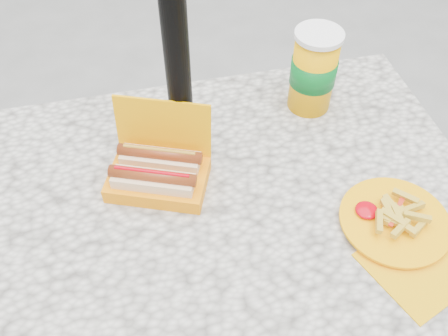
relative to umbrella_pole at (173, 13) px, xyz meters
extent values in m
cube|color=beige|center=(0.00, -0.16, -0.38)|extent=(1.20, 0.80, 0.05)
cylinder|color=black|center=(-0.50, 0.14, -0.75)|extent=(0.07, 0.07, 0.70)
cylinder|color=black|center=(0.50, 0.14, -0.75)|extent=(0.07, 0.07, 0.70)
cylinder|color=black|center=(0.00, 0.00, 0.00)|extent=(0.05, 0.05, 2.20)
cube|color=#F6A100|center=(-0.07, -0.09, -0.33)|extent=(0.24, 0.20, 0.04)
cube|color=#F6A100|center=(-0.04, -0.02, -0.25)|extent=(0.20, 0.10, 0.13)
cube|color=beige|center=(-0.08, -0.11, -0.31)|extent=(0.17, 0.11, 0.04)
cylinder|color=maroon|center=(-0.08, -0.11, -0.29)|extent=(0.18, 0.09, 0.03)
cylinder|color=#B2000B|center=(-0.08, -0.11, -0.27)|extent=(0.14, 0.06, 0.01)
cube|color=beige|center=(-0.06, -0.06, -0.31)|extent=(0.17, 0.11, 0.04)
cylinder|color=maroon|center=(-0.06, -0.06, -0.29)|extent=(0.18, 0.09, 0.03)
cylinder|color=#AA781E|center=(-0.06, -0.06, -0.27)|extent=(0.14, 0.06, 0.01)
cube|color=#E19E07|center=(0.37, -0.39, -0.35)|extent=(0.22, 0.22, 0.00)
cylinder|color=#F6A100|center=(0.37, -0.29, -0.34)|extent=(0.21, 0.21, 0.01)
cylinder|color=#F6A100|center=(0.37, -0.29, -0.34)|extent=(0.22, 0.22, 0.01)
cube|color=gold|center=(0.36, -0.28, -0.32)|extent=(0.01, 0.05, 0.01)
cube|color=gold|center=(0.36, -0.30, -0.32)|extent=(0.05, 0.05, 0.01)
cube|color=gold|center=(0.33, -0.30, -0.32)|extent=(0.03, 0.05, 0.01)
cube|color=gold|center=(0.40, -0.33, -0.33)|extent=(0.05, 0.04, 0.01)
cube|color=gold|center=(0.37, -0.29, -0.32)|extent=(0.05, 0.04, 0.01)
cube|color=gold|center=(0.40, -0.31, -0.31)|extent=(0.05, 0.04, 0.01)
cube|color=gold|center=(0.37, -0.30, -0.32)|extent=(0.02, 0.05, 0.01)
cube|color=gold|center=(0.41, -0.28, -0.32)|extent=(0.05, 0.02, 0.01)
cube|color=gold|center=(0.37, -0.27, -0.32)|extent=(0.02, 0.05, 0.01)
cube|color=gold|center=(0.37, -0.32, -0.32)|extent=(0.04, 0.05, 0.01)
cube|color=gold|center=(0.36, -0.30, -0.32)|extent=(0.04, 0.05, 0.01)
cube|color=gold|center=(0.37, -0.27, -0.32)|extent=(0.04, 0.05, 0.01)
cube|color=gold|center=(0.37, -0.29, -0.32)|extent=(0.05, 0.03, 0.01)
cube|color=gold|center=(0.36, -0.33, -0.32)|extent=(0.05, 0.04, 0.01)
cube|color=gold|center=(0.41, -0.26, -0.32)|extent=(0.05, 0.05, 0.01)
cube|color=gold|center=(0.36, -0.29, -0.33)|extent=(0.05, 0.03, 0.01)
ellipsoid|color=#B2000B|center=(0.32, -0.26, -0.33)|extent=(0.05, 0.05, 0.01)
cube|color=red|center=(0.38, -0.28, -0.32)|extent=(0.07, 0.07, 0.00)
cylinder|color=#FFAA00|center=(0.33, 0.09, -0.25)|extent=(0.10, 0.10, 0.19)
cylinder|color=#03621D|center=(0.33, 0.09, -0.25)|extent=(0.11, 0.11, 0.06)
cylinder|color=white|center=(0.33, 0.09, -0.15)|extent=(0.11, 0.11, 0.01)
camera|label=1|loc=(-0.09, -0.78, 0.47)|focal=40.00mm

